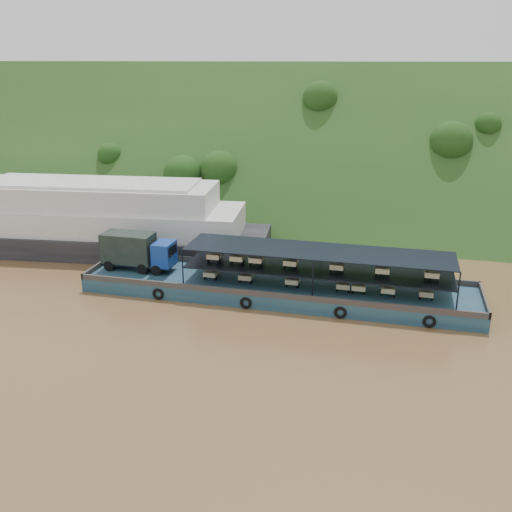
# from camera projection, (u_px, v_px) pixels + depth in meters

# --- Properties ---
(ground) EXTENTS (160.00, 160.00, 0.00)m
(ground) POSITION_uv_depth(u_px,v_px,m) (270.00, 303.00, 49.60)
(ground) COLOR brown
(ground) RESTS_ON ground
(hillside) EXTENTS (140.00, 39.60, 39.60)m
(hillside) POSITION_uv_depth(u_px,v_px,m) (324.00, 205.00, 82.59)
(hillside) COLOR #1C3914
(hillside) RESTS_ON ground
(cargo_barge) EXTENTS (35.00, 7.18, 4.70)m
(cargo_barge) POSITION_uv_depth(u_px,v_px,m) (264.00, 282.00, 51.23)
(cargo_barge) COLOR #152F4B
(cargo_barge) RESTS_ON ground
(passenger_ferry) EXTENTS (38.90, 13.75, 7.71)m
(passenger_ferry) POSITION_uv_depth(u_px,v_px,m) (95.00, 220.00, 62.58)
(passenger_ferry) COLOR black
(passenger_ferry) RESTS_ON ground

